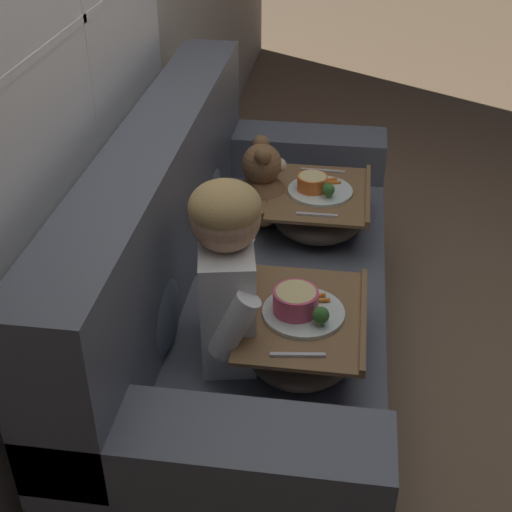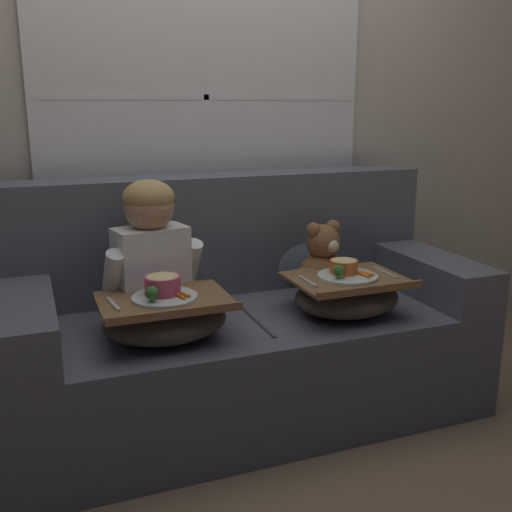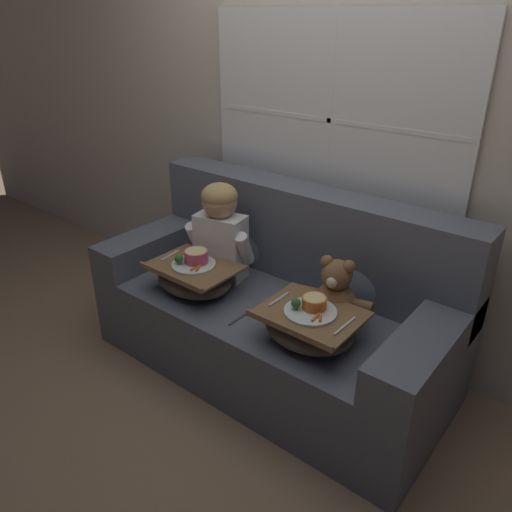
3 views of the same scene
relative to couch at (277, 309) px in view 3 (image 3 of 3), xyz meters
The scene contains 9 objects.
ground_plane 0.35m from the couch, 90.00° to the right, with size 14.00×14.00×0.00m, color #8E7051.
wall_back_with_window 1.06m from the couch, 90.00° to the left, with size 8.00×0.08×2.60m.
couch is the anchor object (origin of this frame).
throw_pillow_behind_child 0.48m from the couch, 153.79° to the left, with size 0.34×0.16×0.35m.
throw_pillow_behind_teddy 0.48m from the couch, 26.21° to the left, with size 0.34×0.16×0.35m.
child_figure 0.54m from the couch, behind, with size 0.40×0.22×0.55m.
teddy_bear 0.44m from the couch, ahead, with size 0.37×0.26×0.34m.
lap_tray_child 0.48m from the couch, 145.47° to the right, with size 0.46×0.35×0.23m.
lap_tray_teddy 0.48m from the couch, 34.59° to the right, with size 0.44×0.36×0.22m.
Camera 3 is at (1.35, -1.79, 1.79)m, focal length 35.00 mm.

